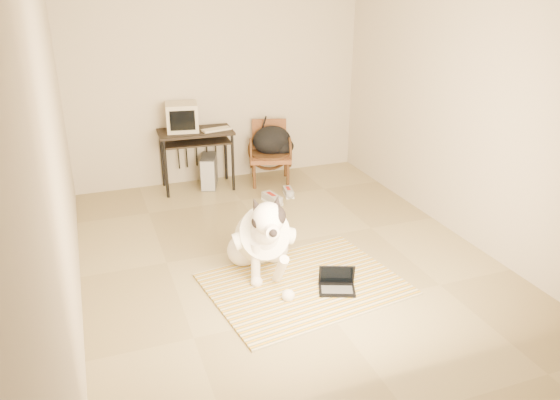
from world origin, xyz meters
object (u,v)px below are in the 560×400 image
computer_desk (196,139)px  pc_tower (209,171)px  backpack (274,141)px  laptop (337,283)px  rattan_chair (270,152)px  crt_monitor (182,117)px  dog (262,238)px

computer_desk → pc_tower: bearing=12.3°
pc_tower → backpack: bearing=-5.7°
laptop → backpack: backpack is taller
laptop → rattan_chair: bearing=82.6°
computer_desk → backpack: bearing=-3.0°
crt_monitor → pc_tower: 0.83m
rattan_chair → backpack: (0.06, 0.01, 0.15)m
computer_desk → pc_tower: (0.16, 0.03, -0.48)m
crt_monitor → pc_tower: size_ratio=0.92×
dog → crt_monitor: crt_monitor is taller
computer_desk → backpack: computer_desk is taller
dog → crt_monitor: (-0.24, 2.53, 0.61)m
laptop → backpack: 3.03m
computer_desk → rattan_chair: bearing=-3.9°
pc_tower → backpack: backpack is taller
dog → backpack: (0.98, 2.40, 0.20)m
laptop → computer_desk: 3.13m
dog → rattan_chair: 2.55m
computer_desk → backpack: 1.07m
laptop → computer_desk: bearing=101.7°
dog → rattan_chair: bearing=69.0°
dog → rattan_chair: size_ratio=1.56×
backpack → rattan_chair: bearing=-167.8°
crt_monitor → backpack: 1.29m
pc_tower → backpack: size_ratio=0.88×
dog → pc_tower: dog is taller
computer_desk → rattan_chair: (1.01, -0.07, -0.27)m
laptop → backpack: bearing=81.5°
laptop → pc_tower: pc_tower is taller
computer_desk → rattan_chair: size_ratio=1.18×
laptop → pc_tower: bearing=98.7°
laptop → crt_monitor: (-0.78, 3.09, 0.90)m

